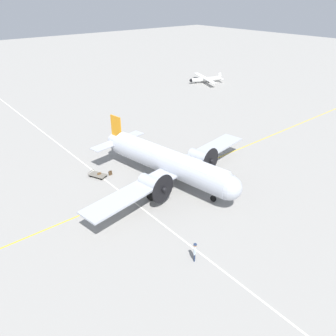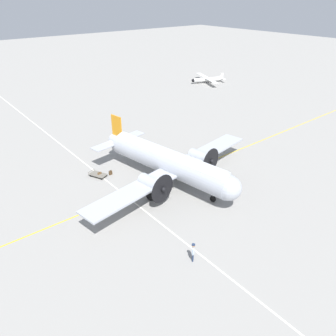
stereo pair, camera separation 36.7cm
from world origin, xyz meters
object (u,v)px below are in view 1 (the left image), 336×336
object	(u,v)px
crew_foreground	(195,250)
suitcase_upright_spare	(110,173)
baggage_cart	(98,175)
suitcase_near_door	(99,175)
light_aircraft_distant	(205,79)
airliner_main	(171,163)

from	to	relation	value
crew_foreground	suitcase_upright_spare	distance (m)	17.39
suitcase_upright_spare	baggage_cart	size ratio (longest dim) A/B	0.24
suitcase_near_door	crew_foreground	bearing A→B (deg)	-92.75
suitcase_near_door	light_aircraft_distant	xyz separation A→B (m)	(43.64, 25.12, 0.60)
suitcase_upright_spare	baggage_cart	world-z (taller)	suitcase_upright_spare
suitcase_near_door	light_aircraft_distant	bearing A→B (deg)	29.92
airliner_main	suitcase_upright_spare	xyz separation A→B (m)	(-4.62, 6.13, -2.35)
suitcase_upright_spare	crew_foreground	bearing A→B (deg)	-96.97
suitcase_near_door	light_aircraft_distant	distance (m)	50.36
light_aircraft_distant	crew_foreground	bearing A→B (deg)	65.70
airliner_main	baggage_cart	xyz separation A→B (m)	(-6.05, 6.72, -2.34)
suitcase_near_door	baggage_cart	distance (m)	0.20
airliner_main	baggage_cart	distance (m)	9.34
crew_foreground	light_aircraft_distant	distance (m)	61.76
airliner_main	suitcase_upright_spare	size ratio (longest dim) A/B	43.34
airliner_main	light_aircraft_distant	bearing A→B (deg)	121.08
airliner_main	baggage_cart	world-z (taller)	airliner_main
baggage_cart	suitcase_upright_spare	bearing A→B (deg)	43.77
crew_foreground	light_aircraft_distant	world-z (taller)	light_aircraft_distant
baggage_cart	light_aircraft_distant	distance (m)	50.45
suitcase_upright_spare	airliner_main	bearing A→B (deg)	-53.00
airliner_main	light_aircraft_distant	xyz separation A→B (m)	(37.76, 31.73, -1.75)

